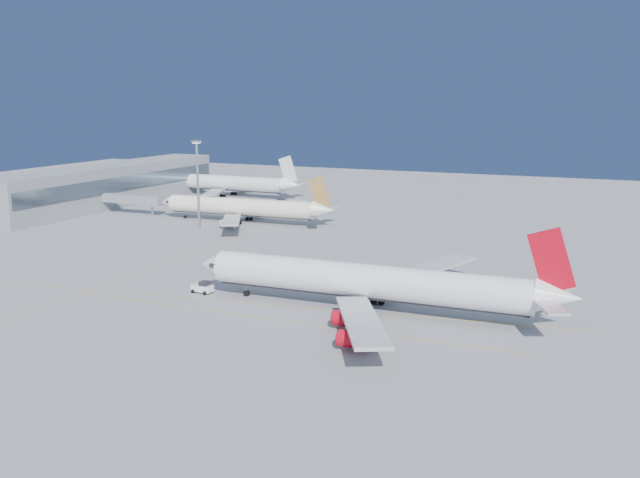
{
  "coord_description": "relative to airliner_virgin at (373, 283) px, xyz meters",
  "views": [
    {
      "loc": [
        61.73,
        -123.92,
        39.45
      ],
      "look_at": [
        -3.51,
        25.4,
        7.0
      ],
      "focal_mm": 40.0,
      "sensor_mm": 36.0,
      "label": 1
    }
  ],
  "objects": [
    {
      "name": "airliner_third",
      "position": [
        -106.6,
        126.9,
        -0.26
      ],
      "size": [
        64.9,
        59.97,
        17.44
      ],
      "rotation": [
        0.0,
        0.0,
        -0.02
      ],
      "color": "white",
      "rests_on": "ground"
    },
    {
      "name": "jet_bridge",
      "position": [
        -112.45,
        74.07,
        -0.36
      ],
      "size": [
        23.6,
        3.6,
        6.9
      ],
      "color": "gray",
      "rests_on": "ground"
    },
    {
      "name": "taxiway_lines",
      "position": [
        -34.06,
        8.41,
        -5.53
      ],
      "size": [
        118.86,
        140.0,
        0.02
      ],
      "color": "gold",
      "rests_on": "ground"
    },
    {
      "name": "airliner_etihad",
      "position": [
        -70.09,
        75.07,
        -0.64
      ],
      "size": [
        61.6,
        56.89,
        16.08
      ],
      "rotation": [
        0.0,
        0.0,
        0.05
      ],
      "color": "#EDE5CA",
      "rests_on": "ground"
    },
    {
      "name": "airliner_virgin",
      "position": [
        0.0,
        0.0,
        0.0
      ],
      "size": [
        74.29,
        66.88,
        18.36
      ],
      "rotation": [
        0.0,
        0.0,
        0.02
      ],
      "color": "white",
      "rests_on": "ground"
    },
    {
      "name": "terminal",
      "position": [
        -134.28,
        87.07,
        1.98
      ],
      "size": [
        18.4,
        110.0,
        15.0
      ],
      "color": "gray",
      "rests_on": "ground"
    },
    {
      "name": "light_mast",
      "position": [
        -76.72,
        58.85,
        10.31
      ],
      "size": [
        2.32,
        2.32,
        26.85
      ],
      "color": "gray",
      "rests_on": "ground"
    },
    {
      "name": "ground",
      "position": [
        -19.34,
        2.07,
        -5.54
      ],
      "size": [
        500.0,
        500.0,
        0.0
      ],
      "primitive_type": "plane",
      "color": "slate",
      "rests_on": "ground"
    },
    {
      "name": "pushback_tug",
      "position": [
        -36.32,
        -1.94,
        -4.38
      ],
      "size": [
        4.65,
        3.11,
        2.5
      ],
      "rotation": [
        0.0,
        0.0,
        -0.1
      ],
      "color": "white",
      "rests_on": "ground"
    }
  ]
}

